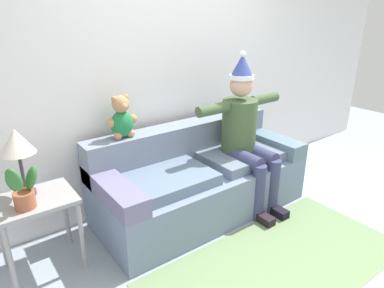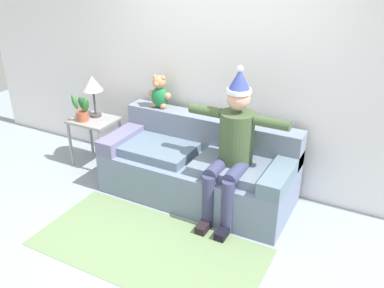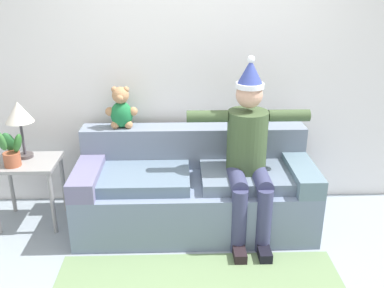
% 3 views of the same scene
% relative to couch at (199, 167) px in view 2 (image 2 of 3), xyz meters
% --- Properties ---
extents(ground_plane, '(10.00, 10.00, 0.00)m').
position_rel_couch_xyz_m(ground_plane, '(0.00, -1.03, -0.33)').
color(ground_plane, '#919DA8').
extents(back_wall, '(7.00, 0.10, 2.70)m').
position_rel_couch_xyz_m(back_wall, '(0.00, 0.52, 1.02)').
color(back_wall, white).
rests_on(back_wall, ground_plane).
extents(couch, '(2.05, 0.87, 0.83)m').
position_rel_couch_xyz_m(couch, '(0.00, 0.00, 0.00)').
color(couch, slate).
rests_on(couch, ground_plane).
extents(person_seated, '(1.02, 0.77, 1.53)m').
position_rel_couch_xyz_m(person_seated, '(0.44, -0.16, 0.45)').
color(person_seated, '#415634').
rests_on(person_seated, ground_plane).
extents(teddy_bear, '(0.29, 0.17, 0.38)m').
position_rel_couch_xyz_m(teddy_bear, '(-0.65, 0.26, 0.67)').
color(teddy_bear, '#1F763F').
rests_on(teddy_bear, couch).
extents(side_table, '(0.55, 0.44, 0.61)m').
position_rel_couch_xyz_m(side_table, '(-1.48, 0.04, 0.17)').
color(side_table, '#969494').
rests_on(side_table, ground_plane).
extents(table_lamp, '(0.24, 0.24, 0.51)m').
position_rel_couch_xyz_m(table_lamp, '(-1.51, 0.13, 0.67)').
color(table_lamp, '#4A4143').
rests_on(table_lamp, side_table).
extents(potted_plant, '(0.24, 0.24, 0.35)m').
position_rel_couch_xyz_m(potted_plant, '(-1.55, -0.05, 0.42)').
color(potted_plant, '#A65538').
rests_on(potted_plant, side_table).
extents(area_rug, '(2.13, 1.04, 0.01)m').
position_rel_couch_xyz_m(area_rug, '(0.00, -1.03, -0.33)').
color(area_rug, '#6F8C5E').
rests_on(area_rug, ground_plane).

